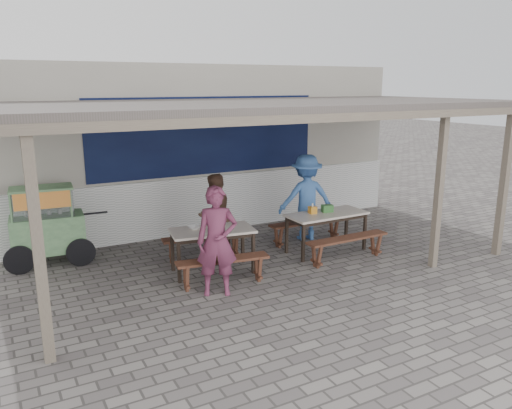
{
  "coord_description": "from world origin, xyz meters",
  "views": [
    {
      "loc": [
        -4.26,
        -6.66,
        3.1
      ],
      "look_at": [
        -0.18,
        0.9,
        1.02
      ],
      "focal_mm": 35.0,
      "sensor_mm": 36.0,
      "label": 1
    }
  ],
  "objects": [
    {
      "name": "vendor_cart",
      "position": [
        -3.51,
        2.39,
        0.76
      ],
      "size": [
        1.78,
        0.77,
        1.39
      ],
      "rotation": [
        0.0,
        0.0,
        -0.08
      ],
      "color": "#78AA71",
      "rests_on": "ground"
    },
    {
      "name": "condiment_bowl",
      "position": [
        -1.39,
        0.85,
        0.77
      ],
      "size": [
        0.21,
        0.21,
        0.05
      ],
      "primitive_type": "imported",
      "rotation": [
        0.0,
        0.0,
        0.11
      ],
      "color": "white",
      "rests_on": "table_left"
    },
    {
      "name": "patron_right_table",
      "position": [
        1.29,
        1.49,
        0.87
      ],
      "size": [
        1.25,
        0.91,
        1.74
      ],
      "primitive_type": "imported",
      "rotation": [
        0.0,
        0.0,
        2.88
      ],
      "color": "#4373BE",
      "rests_on": "ground"
    },
    {
      "name": "bench_left_wall",
      "position": [
        -1.03,
        1.3,
        0.34
      ],
      "size": [
        1.5,
        0.5,
        0.45
      ],
      "rotation": [
        0.0,
        0.0,
        -0.15
      ],
      "color": "brown",
      "rests_on": "ground"
    },
    {
      "name": "table_left",
      "position": [
        -1.13,
        0.68,
        0.67
      ],
      "size": [
        1.46,
        0.89,
        0.75
      ],
      "rotation": [
        0.0,
        0.0,
        -0.15
      ],
      "color": "beige",
      "rests_on": "ground"
    },
    {
      "name": "table_right",
      "position": [
        1.19,
        0.65,
        0.67
      ],
      "size": [
        1.55,
        0.69,
        0.75
      ],
      "rotation": [
        0.0,
        0.0,
        0.01
      ],
      "color": "beige",
      "rests_on": "ground"
    },
    {
      "name": "patron_wall_side",
      "position": [
        -0.71,
        1.54,
        0.76
      ],
      "size": [
        0.9,
        0.81,
        1.51
      ],
      "primitive_type": "imported",
      "rotation": [
        0.0,
        0.0,
        3.53
      ],
      "color": "#503528",
      "rests_on": "ground"
    },
    {
      "name": "tissue_box",
      "position": [
        0.94,
        0.76,
        0.82
      ],
      "size": [
        0.14,
        0.14,
        0.13
      ],
      "primitive_type": "cube",
      "rotation": [
        0.0,
        0.0,
        -0.08
      ],
      "color": "orange",
      "rests_on": "table_right"
    },
    {
      "name": "bench_left_street",
      "position": [
        -1.22,
        0.06,
        0.34
      ],
      "size": [
        1.5,
        0.5,
        0.45
      ],
      "rotation": [
        0.0,
        0.0,
        -0.15
      ],
      "color": "brown",
      "rests_on": "ground"
    },
    {
      "name": "bench_right_street",
      "position": [
        1.2,
        0.02,
        0.34
      ],
      "size": [
        1.64,
        0.3,
        0.45
      ],
      "rotation": [
        0.0,
        0.0,
        0.01
      ],
      "color": "brown",
      "rests_on": "ground"
    },
    {
      "name": "warung_roof",
      "position": [
        0.02,
        0.9,
        2.71
      ],
      "size": [
        9.0,
        4.21,
        2.81
      ],
      "color": "#514846",
      "rests_on": "ground"
    },
    {
      "name": "bench_right_wall",
      "position": [
        1.18,
        1.28,
        0.34
      ],
      "size": [
        1.64,
        0.3,
        0.45
      ],
      "rotation": [
        0.0,
        0.0,
        0.01
      ],
      "color": "brown",
      "rests_on": "ground"
    },
    {
      "name": "condiment_jar",
      "position": [
        -0.88,
        0.82,
        0.79
      ],
      "size": [
        0.08,
        0.08,
        0.09
      ],
      "primitive_type": "cylinder",
      "color": "silver",
      "rests_on": "table_left"
    },
    {
      "name": "back_wall",
      "position": [
        -0.0,
        3.58,
        1.72
      ],
      "size": [
        9.0,
        1.28,
        3.5
      ],
      "color": "#B5B0A2",
      "rests_on": "ground"
    },
    {
      "name": "donation_box",
      "position": [
        1.24,
        0.71,
        0.82
      ],
      "size": [
        0.23,
        0.18,
        0.14
      ],
      "primitive_type": "cube",
      "rotation": [
        0.0,
        0.0,
        -0.21
      ],
      "color": "#31692E",
      "rests_on": "table_right"
    },
    {
      "name": "patron_street_side",
      "position": [
        -1.42,
        -0.18,
        0.83
      ],
      "size": [
        0.71,
        0.6,
        1.66
      ],
      "primitive_type": "imported",
      "rotation": [
        0.0,
        0.0,
        -0.4
      ],
      "color": "#692C46",
      "rests_on": "ground"
    },
    {
      "name": "ground",
      "position": [
        0.0,
        0.0,
        0.0
      ],
      "size": [
        60.0,
        60.0,
        0.0
      ],
      "primitive_type": "plane",
      "color": "slate",
      "rests_on": "ground"
    }
  ]
}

